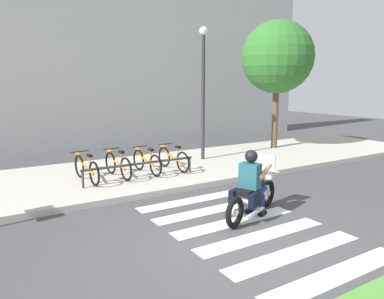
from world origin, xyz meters
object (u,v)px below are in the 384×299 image
at_px(bicycle_0, 86,169).
at_px(street_lamp, 203,83).
at_px(motorcycle, 253,195).
at_px(bike_rack, 140,165).
at_px(tree_near_rack, 277,57).
at_px(bicycle_3, 173,158).
at_px(bicycle_1, 118,165).
at_px(rider, 252,179).
at_px(bicycle_2, 147,162).

height_order(bicycle_0, street_lamp, street_lamp).
bearing_deg(motorcycle, bicycle_0, 120.67).
bearing_deg(bike_rack, tree_near_rack, 15.18).
xyz_separation_m(bicycle_3, tree_near_rack, (5.41, 1.27, 3.26)).
bearing_deg(bicycle_1, bicycle_0, 179.98).
distance_m(rider, tree_near_rack, 8.34).
height_order(rider, street_lamp, street_lamp).
relative_size(bicycle_2, tree_near_rack, 0.31).
distance_m(motorcycle, bicycle_1, 4.24).
bearing_deg(bicycle_2, bicycle_0, 180.00).
distance_m(bicycle_1, bicycle_2, 0.88).
bearing_deg(bicycle_2, rider, -82.45).
xyz_separation_m(rider, bicycle_0, (-2.28, 4.00, -0.31)).
distance_m(bicycle_1, bike_rack, 0.71).
xyz_separation_m(bicycle_1, bicycle_2, (0.88, 0.00, -0.01)).
xyz_separation_m(motorcycle, street_lamp, (1.92, 4.84, 2.30)).
height_order(motorcycle, rider, rider).
height_order(rider, tree_near_rack, tree_near_rack).
distance_m(bicycle_1, tree_near_rack, 7.97).
relative_size(bicycle_0, bicycle_2, 1.06).
bearing_deg(tree_near_rack, bicycle_1, -169.94).
distance_m(rider, bicycle_0, 4.61).
bearing_deg(rider, street_lamp, 67.71).
xyz_separation_m(motorcycle, rider, (-0.07, -0.03, 0.36)).
bearing_deg(street_lamp, bicycle_2, -160.99).
height_order(motorcycle, tree_near_rack, tree_near_rack).
relative_size(rider, bicycle_2, 0.89).
relative_size(bike_rack, street_lamp, 0.70).
height_order(motorcycle, street_lamp, street_lamp).
relative_size(motorcycle, tree_near_rack, 0.39).
bearing_deg(bicycle_3, bicycle_0, -180.00).
relative_size(motorcycle, bicycle_2, 1.24).
bearing_deg(bicycle_3, street_lamp, 27.81).
height_order(motorcycle, bicycle_2, motorcycle).
height_order(rider, bicycle_0, rider).
bearing_deg(motorcycle, tree_near_rack, 42.70).
height_order(bike_rack, tree_near_rack, tree_near_rack).
bearing_deg(bicycle_0, bike_rack, -22.86).
xyz_separation_m(rider, bicycle_2, (-0.53, 4.00, -0.32)).
height_order(motorcycle, bicycle_0, motorcycle).
bearing_deg(bicycle_1, motorcycle, -69.57).
height_order(bicycle_2, bike_rack, bicycle_2).
bearing_deg(bike_rack, rider, -74.31).
xyz_separation_m(rider, bicycle_1, (-1.41, 4.00, -0.31)).
bearing_deg(motorcycle, rider, -159.55).
xyz_separation_m(motorcycle, bicycle_3, (0.27, 3.97, 0.04)).
bearing_deg(rider, bicycle_1, 109.37).
xyz_separation_m(rider, bicycle_3, (0.35, 4.00, -0.32)).
distance_m(rider, bike_rack, 3.59).
distance_m(motorcycle, bike_rack, 3.57).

